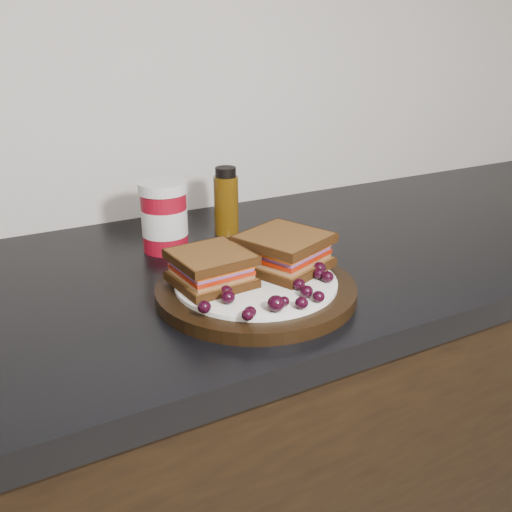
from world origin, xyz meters
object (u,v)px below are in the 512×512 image
(plate, at_px, (256,290))
(sandwich_left, at_px, (211,268))
(condiment_jar, at_px, (164,217))
(oil_bottle, at_px, (226,201))

(plate, xyz_separation_m, sandwich_left, (-0.06, 0.02, 0.04))
(plate, relative_size, condiment_jar, 2.38)
(plate, relative_size, sandwich_left, 2.83)
(plate, relative_size, oil_bottle, 2.28)
(sandwich_left, bearing_deg, condiment_jar, 82.47)
(plate, distance_m, sandwich_left, 0.07)
(plate, distance_m, condiment_jar, 0.24)
(sandwich_left, relative_size, oil_bottle, 0.81)
(condiment_jar, bearing_deg, plate, -78.60)
(condiment_jar, relative_size, oil_bottle, 0.96)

